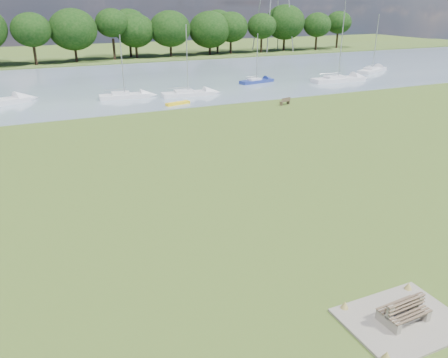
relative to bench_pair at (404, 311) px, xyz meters
name	(u,v)px	position (x,y,z in m)	size (l,w,h in m)	color
ground	(236,186)	(0.00, 14.00, -0.49)	(220.00, 220.00, 0.00)	#4E5F27
river	(110,83)	(0.00, 56.00, -0.49)	(220.00, 40.00, 0.10)	slate
far_bank	(82,60)	(0.00, 86.00, -0.49)	(220.00, 20.00, 0.40)	#4C6626
concrete_pad	(402,321)	(0.00, 0.00, -0.44)	(4.20, 3.20, 0.10)	gray
bench_pair	(404,311)	(0.00, 0.00, 0.00)	(1.80, 1.11, 0.95)	gray
riverbank_bench	(285,101)	(15.38, 33.03, -0.06)	(1.43, 0.76, 0.84)	brown
kayak	(178,103)	(4.21, 38.00, -0.29)	(2.91, 0.68, 0.29)	yellow
tree_line	(69,29)	(-2.26, 82.00, 5.66)	(137.63, 8.53, 10.32)	black
sailboat_2	(187,92)	(6.95, 42.33, 0.01)	(6.62, 2.29, 8.40)	silver
sailboat_3	(338,78)	(30.59, 43.22, 0.10)	(8.20, 2.70, 11.26)	silver
sailboat_5	(256,80)	(19.20, 47.16, -0.02)	(5.45, 2.46, 6.80)	navy
sailboat_6	(372,69)	(41.90, 48.62, 0.05)	(7.28, 4.65, 9.10)	silver
sailboat_7	(124,94)	(-0.56, 44.05, 0.03)	(6.06, 2.19, 7.36)	silver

